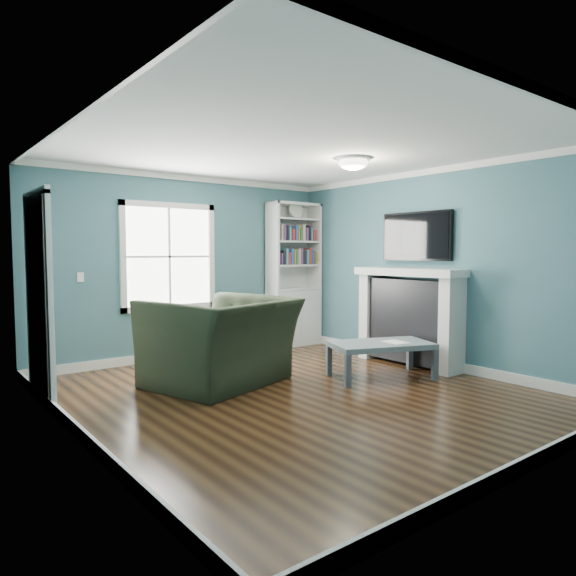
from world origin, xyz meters
TOP-DOWN VIEW (x-y plane):
  - floor at (0.00, 0.00)m, footprint 5.00×5.00m
  - room_walls at (0.00, 0.00)m, footprint 5.00×5.00m
  - trim at (0.00, 0.00)m, footprint 4.50×5.00m
  - window at (-0.30, 2.49)m, footprint 1.40×0.06m
  - bookshelf at (1.77, 2.30)m, footprint 0.90×0.35m
  - fireplace at (2.08, 0.20)m, footprint 0.44×1.58m
  - tv at (2.20, 0.20)m, footprint 0.06×1.10m
  - door at (-2.22, 1.40)m, footprint 0.12×0.98m
  - ceiling_fixture at (0.90, 0.10)m, footprint 0.38×0.38m
  - light_switch at (-1.50, 2.48)m, footprint 0.08×0.01m
  - recliner at (-0.42, 0.87)m, footprint 1.74×1.39m
  - coffee_table at (1.25, -0.05)m, footprint 1.34×1.03m
  - paper_sheet at (1.39, -0.15)m, footprint 0.25×0.30m

SIDE VIEW (x-z plane):
  - floor at x=0.00m, z-range 0.00..0.00m
  - coffee_table at x=1.25m, z-range 0.16..0.59m
  - paper_sheet at x=1.39m, z-range 0.43..0.43m
  - fireplace at x=2.08m, z-range -0.01..1.29m
  - recliner at x=-0.42m, z-range 0.00..1.32m
  - bookshelf at x=1.77m, z-range -0.23..2.08m
  - door at x=-2.22m, z-range -0.01..2.16m
  - light_switch at x=-1.50m, z-range 1.14..1.26m
  - trim at x=0.00m, z-range -0.06..2.54m
  - window at x=-0.30m, z-range 0.70..2.20m
  - room_walls at x=0.00m, z-range -0.92..4.08m
  - tv at x=2.20m, z-range 1.40..2.05m
  - ceiling_fixture at x=0.90m, z-range 2.47..2.63m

